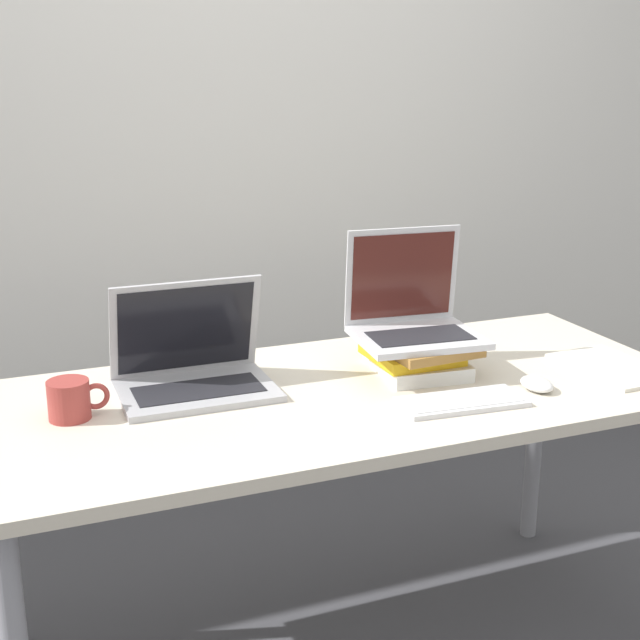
{
  "coord_description": "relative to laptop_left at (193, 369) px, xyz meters",
  "views": [
    {
      "loc": [
        -0.8,
        -1.46,
        1.49
      ],
      "look_at": [
        -0.06,
        0.38,
        0.91
      ],
      "focal_mm": 50.0,
      "sensor_mm": 36.0,
      "label": 1
    }
  ],
  "objects": [
    {
      "name": "book_stack",
      "position": [
        0.56,
        -0.08,
        -0.01
      ],
      "size": [
        0.24,
        0.29,
        0.09
      ],
      "color": "white",
      "rests_on": "desk"
    },
    {
      "name": "desk",
      "position": [
        0.34,
        -0.13,
        -0.12
      ],
      "size": [
        1.72,
        0.76,
        0.73
      ],
      "color": "beige",
      "rests_on": "ground_plane"
    },
    {
      "name": "laptop_on_books",
      "position": [
        0.55,
        -0.06,
        0.09
      ],
      "size": [
        0.33,
        0.28,
        0.27
      ],
      "color": "silver",
      "rests_on": "book_stack"
    },
    {
      "name": "mouse",
      "position": [
        0.76,
        -0.31,
        -0.04
      ],
      "size": [
        0.07,
        0.1,
        0.03
      ],
      "color": "white",
      "rests_on": "desk"
    },
    {
      "name": "notepad",
      "position": [
        1.03,
        -0.25,
        -0.05
      ],
      "size": [
        0.21,
        0.31,
        0.01
      ],
      "color": "silver",
      "rests_on": "desk"
    },
    {
      "name": "laptop_left",
      "position": [
        0.0,
        0.0,
        0.0
      ],
      "size": [
        0.37,
        0.26,
        0.26
      ],
      "color": "#B2B2B7",
      "rests_on": "desk"
    },
    {
      "name": "mug",
      "position": [
        -0.29,
        -0.07,
        -0.01
      ],
      "size": [
        0.14,
        0.09,
        0.09
      ],
      "color": "#9E3833",
      "rests_on": "desk"
    },
    {
      "name": "wireless_keyboard",
      "position": [
        0.55,
        -0.32,
        -0.05
      ],
      "size": [
        0.3,
        0.15,
        0.01
      ],
      "color": "silver",
      "rests_on": "desk"
    },
    {
      "name": "wall_back",
      "position": [
        0.34,
        0.93,
        0.57
      ],
      "size": [
        8.0,
        0.05,
        2.7
      ],
      "color": "silver",
      "rests_on": "ground_plane"
    }
  ]
}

